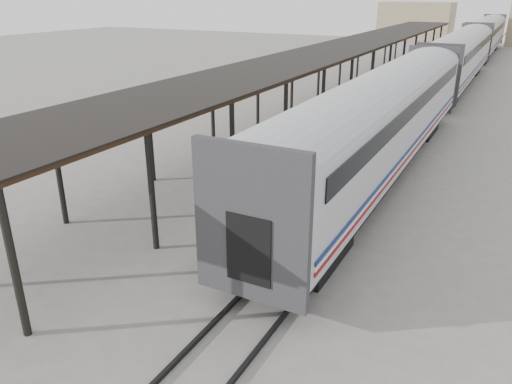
{
  "coord_description": "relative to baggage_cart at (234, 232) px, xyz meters",
  "views": [
    {
      "loc": [
        8.27,
        -13.26,
        7.81
      ],
      "look_at": [
        1.22,
        0.12,
        1.7
      ],
      "focal_mm": 35.0,
      "sensor_mm": 36.0,
      "label": 1
    }
  ],
  "objects": [
    {
      "name": "building_left",
      "position": [
        -10.98,
        82.96,
        2.35
      ],
      "size": [
        12.0,
        8.0,
        6.0
      ],
      "primitive_type": "cube",
      "color": "tan",
      "rests_on": "ground"
    },
    {
      "name": "train",
      "position": [
        2.22,
        34.76,
        2.04
      ],
      "size": [
        3.45,
        76.01,
        4.01
      ],
      "color": "silver",
      "rests_on": "ground"
    },
    {
      "name": "suitcase_stack",
      "position": [
        -0.1,
        0.3,
        0.41
      ],
      "size": [
        1.22,
        1.17,
        0.57
      ],
      "rotation": [
        0.0,
        0.0,
        0.01
      ],
      "color": "#3E3D40",
      "rests_on": "baggage_cart"
    },
    {
      "name": "pedestrian",
      "position": [
        -2.7,
        17.9,
        0.23
      ],
      "size": [
        1.11,
        0.74,
        1.76
      ],
      "primitive_type": "imported",
      "rotation": [
        0.0,
        0.0,
        3.47
      ],
      "color": "black",
      "rests_on": "ground"
    },
    {
      "name": "rails",
      "position": [
        2.22,
        34.96,
        -0.59
      ],
      "size": [
        1.54,
        150.0,
        0.12
      ],
      "color": "black",
      "rests_on": "ground"
    },
    {
      "name": "baggage_cart",
      "position": [
        0.0,
        0.0,
        0.0
      ],
      "size": [
        1.26,
        2.41,
        0.86
      ],
      "rotation": [
        0.0,
        0.0,
        0.01
      ],
      "color": "brown",
      "rests_on": "ground"
    },
    {
      "name": "canopy",
      "position": [
        -4.38,
        24.96,
        3.36
      ],
      "size": [
        4.9,
        64.3,
        4.15
      ],
      "color": "#422B19",
      "rests_on": "ground"
    },
    {
      "name": "ground",
      "position": [
        -0.98,
        0.96,
        -0.65
      ],
      "size": [
        160.0,
        160.0,
        0.0
      ],
      "primitive_type": "plane",
      "color": "slate",
      "rests_on": "ground"
    },
    {
      "name": "porter",
      "position": [
        0.22,
        -0.65,
        0.99
      ],
      "size": [
        0.54,
        0.66,
        1.57
      ],
      "primitive_type": "imported",
      "rotation": [
        0.0,
        0.0,
        1.24
      ],
      "color": "navy",
      "rests_on": "baggage_cart"
    },
    {
      "name": "luggage_tug",
      "position": [
        -3.54,
        16.47,
        -0.09
      ],
      "size": [
        0.98,
        1.45,
        1.21
      ],
      "rotation": [
        0.0,
        0.0,
        -0.11
      ],
      "color": "maroon",
      "rests_on": "ground"
    }
  ]
}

